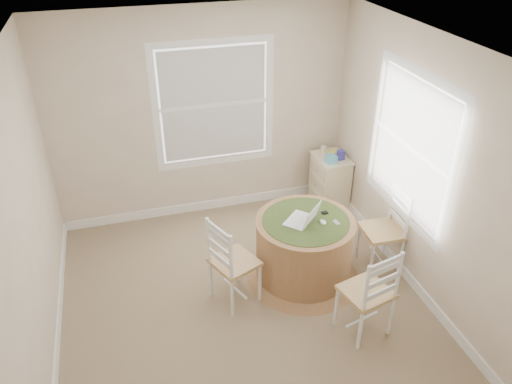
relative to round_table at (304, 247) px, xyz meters
name	(u,v)px	position (x,y,z in m)	size (l,w,h in m)	color
room	(253,180)	(-0.56, 0.00, 0.90)	(3.64, 3.64, 2.64)	#927B5C
round_table	(304,247)	(0.00, 0.00, 0.00)	(1.21, 1.21, 0.74)	#986A44
chair_left	(234,262)	(-0.78, -0.12, 0.07)	(0.42, 0.40, 0.95)	white
chair_near	(366,291)	(0.27, -0.87, 0.07)	(0.42, 0.40, 0.95)	white
chair_right	(382,231)	(0.87, -0.05, 0.07)	(0.42, 0.40, 0.95)	white
laptop	(302,219)	(-0.04, -0.01, 0.36)	(0.43, 0.43, 0.23)	white
mouse	(323,222)	(0.15, -0.08, 0.34)	(0.06, 0.09, 0.03)	white
phone	(336,223)	(0.28, -0.12, 0.33)	(0.04, 0.09, 0.02)	#B7BABF
keys	(325,213)	(0.24, 0.07, 0.34)	(0.06, 0.05, 0.03)	black
corner_chest	(330,181)	(0.86, 1.29, -0.05)	(0.42, 0.55, 0.71)	beige
tissue_box	(331,159)	(0.79, 1.17, 0.35)	(0.12, 0.12, 0.10)	#56A6C4
box_yellow	(336,153)	(0.92, 1.32, 0.33)	(0.15, 0.10, 0.06)	#D1CF4A
box_blue	(340,155)	(0.94, 1.22, 0.36)	(0.08, 0.08, 0.12)	#3C37A7
cup_cream	(324,150)	(0.81, 1.44, 0.35)	(0.07, 0.07, 0.09)	beige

